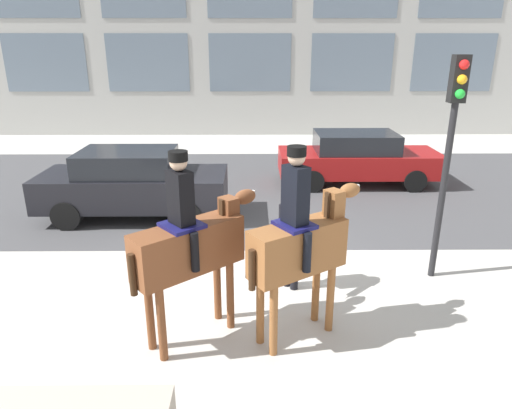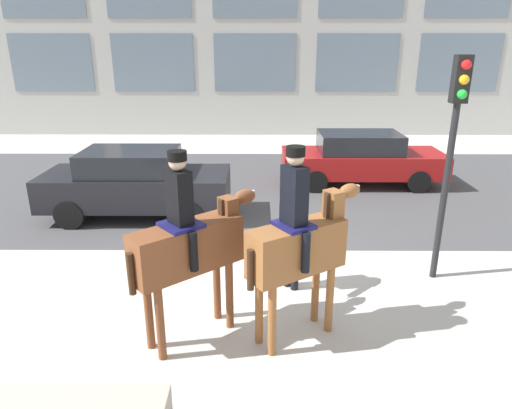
% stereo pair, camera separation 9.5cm
% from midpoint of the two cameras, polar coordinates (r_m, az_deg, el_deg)
% --- Properties ---
extents(ground_plane, '(80.00, 80.00, 0.00)m').
position_cam_midpoint_polar(ground_plane, '(8.72, -1.26, -7.17)').
color(ground_plane, '#B2AFA8').
extents(road_surface, '(25.09, 8.50, 0.01)m').
position_cam_midpoint_polar(road_surface, '(13.14, -1.02, 2.15)').
color(road_surface, '#444447').
rests_on(road_surface, ground_plane).
extents(mounted_horse_lead, '(1.66, 1.49, 2.68)m').
position_cam_midpoint_polar(mounted_horse_lead, '(6.07, -8.66, -4.90)').
color(mounted_horse_lead, brown).
rests_on(mounted_horse_lead, ground_plane).
extents(mounted_horse_companion, '(1.63, 1.22, 2.73)m').
position_cam_midpoint_polar(mounted_horse_companion, '(6.05, 5.09, -4.75)').
color(mounted_horse_companion, brown).
rests_on(mounted_horse_companion, ground_plane).
extents(pedestrian_bystander, '(0.63, 0.85, 1.67)m').
position_cam_midpoint_polar(pedestrian_bystander, '(7.45, 4.12, -3.72)').
color(pedestrian_bystander, black).
rests_on(pedestrian_bystander, ground_plane).
extents(street_car_near_lane, '(4.30, 1.80, 1.61)m').
position_cam_midpoint_polar(street_car_near_lane, '(11.05, -15.41, 2.57)').
color(street_car_near_lane, black).
rests_on(street_car_near_lane, ground_plane).
extents(street_car_far_lane, '(4.58, 1.81, 1.52)m').
position_cam_midpoint_polar(street_car_far_lane, '(13.62, 12.38, 5.72)').
color(street_car_far_lane, maroon).
rests_on(street_car_far_lane, ground_plane).
extents(traffic_light, '(0.24, 0.29, 3.75)m').
position_cam_midpoint_polar(traffic_light, '(8.00, 22.90, 8.06)').
color(traffic_light, black).
rests_on(traffic_light, ground_plane).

